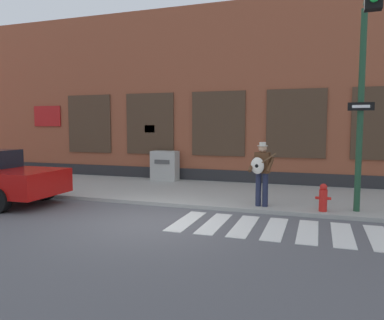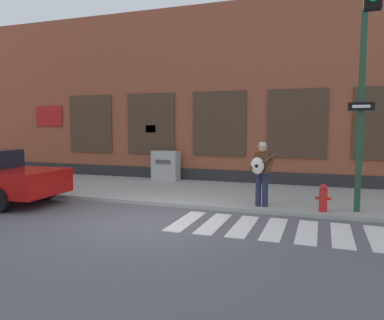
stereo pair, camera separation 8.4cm
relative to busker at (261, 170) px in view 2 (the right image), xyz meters
name	(u,v)px [view 2 (the right image)]	position (x,y,z in m)	size (l,w,h in m)	color
ground_plane	(150,222)	(-2.24, -2.07, -1.08)	(160.00, 160.00, 0.00)	#56565B
sidewalk	(201,192)	(-2.24, 1.80, -1.03)	(28.00, 4.44, 0.10)	#9E9E99
building_backdrop	(232,98)	(-2.24, 6.02, 2.32)	(28.00, 4.06, 6.81)	brown
crosswalk	(291,230)	(0.91, -1.72, -1.07)	(5.20, 1.90, 0.01)	silver
busker	(261,170)	(0.00, 0.00, 0.00)	(0.72, 0.59, 1.70)	#1E233D
traffic_light	(365,61)	(2.32, -0.78, 2.55)	(0.60, 2.69, 5.11)	#1E472D
utility_box	(166,166)	(-4.27, 3.57, -0.40)	(1.04, 0.56, 1.15)	#ADADA8
fire_hydrant	(323,198)	(1.55, -0.07, -0.63)	(0.38, 0.20, 0.70)	red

